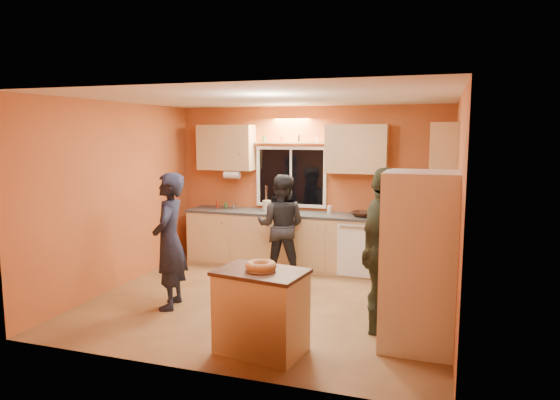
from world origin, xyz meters
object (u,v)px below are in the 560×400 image
at_px(refrigerator, 419,261).
at_px(person_center, 281,226).
at_px(island, 261,311).
at_px(person_right, 383,251).
at_px(person_left, 169,241).

xyz_separation_m(refrigerator, person_center, (-2.10, 1.95, -0.12)).
bearing_deg(island, person_right, 48.30).
relative_size(person_left, person_center, 1.09).
distance_m(person_left, person_center, 1.94).
distance_m(person_center, person_right, 2.40).
height_order(refrigerator, person_right, person_right).
distance_m(refrigerator, person_right, 0.47).
xyz_separation_m(island, person_center, (-0.63, 2.57, 0.35)).
bearing_deg(person_left, person_center, 137.57).
bearing_deg(person_center, refrigerator, 132.56).
distance_m(person_left, person_right, 2.60).
bearing_deg(refrigerator, person_left, 175.56).
relative_size(refrigerator, person_left, 1.06).
bearing_deg(refrigerator, person_right, 146.37).
height_order(person_center, person_right, person_right).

